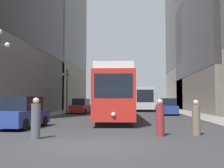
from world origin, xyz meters
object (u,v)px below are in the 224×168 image
object	(u,v)px
parked_car_left_mid	(22,113)
pedestrian_crossing_far	(160,119)
lamp_post_left_far	(67,82)
pedestrian_on_sidewalk	(36,120)
pedestrian_crossing_near	(196,119)
streetcar	(116,94)
parked_car_right_far	(168,107)
transit_bus	(144,98)
parked_car_left_near	(81,106)

from	to	relation	value
parked_car_left_mid	pedestrian_crossing_far	world-z (taller)	parked_car_left_mid
parked_car_left_mid	lamp_post_left_far	xyz separation A→B (m)	(-1.90, 17.95, 3.04)
pedestrian_crossing_far	pedestrian_on_sidewalk	xyz separation A→B (m)	(-5.25, -1.32, 0.02)
pedestrian_crossing_near	lamp_post_left_far	distance (m)	23.52
streetcar	lamp_post_left_far	world-z (taller)	lamp_post_left_far
parked_car_right_far	lamp_post_left_far	size ratio (longest dim) A/B	0.78
parked_car_left_mid	pedestrian_on_sidewalk	xyz separation A→B (m)	(2.40, -4.21, -0.04)
parked_car_left_mid	pedestrian_on_sidewalk	size ratio (longest dim) A/B	2.52
transit_bus	pedestrian_crossing_near	world-z (taller)	transit_bus
pedestrian_on_sidewalk	lamp_post_left_far	world-z (taller)	lamp_post_left_far
parked_car_right_far	pedestrian_crossing_near	xyz separation A→B (m)	(-0.90, -17.43, -0.09)
streetcar	parked_car_left_near	bearing A→B (deg)	113.01
parked_car_right_far	parked_car_left_mid	bearing A→B (deg)	56.75
streetcar	parked_car_left_near	distance (m)	11.43
pedestrian_crossing_near	parked_car_left_near	bearing A→B (deg)	-26.87
transit_bus	parked_car_left_mid	distance (m)	28.33
transit_bus	parked_car_left_near	bearing A→B (deg)	-129.70
transit_bus	parked_car_left_mid	size ratio (longest dim) A/B	2.61
lamp_post_left_far	transit_bus	bearing A→B (deg)	42.90
parked_car_right_far	lamp_post_left_far	world-z (taller)	lamp_post_left_far
streetcar	pedestrian_on_sidewalk	xyz separation A→B (m)	(-2.56, -11.46, -1.30)
parked_car_right_far	lamp_post_left_far	bearing A→B (deg)	-12.77
pedestrian_on_sidewalk	pedestrian_crossing_far	bearing A→B (deg)	72.28
parked_car_left_mid	pedestrian_crossing_near	world-z (taller)	parked_car_left_mid
lamp_post_left_far	parked_car_right_far	bearing A→B (deg)	-13.88
parked_car_left_near	parked_car_left_mid	xyz separation A→B (m)	(0.00, -17.47, -0.00)
transit_bus	lamp_post_left_far	size ratio (longest dim) A/B	1.97
pedestrian_crossing_near	streetcar	bearing A→B (deg)	-27.72
pedestrian_crossing_far	pedestrian_crossing_near	bearing A→B (deg)	-99.49
parked_car_left_mid	parked_car_right_far	size ratio (longest dim) A/B	0.98
parked_car_right_far	pedestrian_crossing_near	size ratio (longest dim) A/B	2.72
transit_bus	lamp_post_left_far	world-z (taller)	lamp_post_left_far
parked_car_left_near	pedestrian_crossing_far	distance (m)	21.75
transit_bus	parked_car_right_far	xyz separation A→B (m)	(2.23, -12.20, -1.10)
parked_car_left_near	lamp_post_left_far	world-z (taller)	lamp_post_left_far
pedestrian_on_sidewalk	lamp_post_left_far	xyz separation A→B (m)	(-4.30, 22.16, 3.08)
pedestrian_crossing_near	pedestrian_on_sidewalk	xyz separation A→B (m)	(-6.93, -1.73, 0.04)
parked_car_left_near	pedestrian_crossing_near	world-z (taller)	parked_car_left_near
parked_car_right_far	pedestrian_crossing_near	bearing A→B (deg)	88.17
parked_car_left_near	pedestrian_crossing_near	bearing A→B (deg)	-62.44
streetcar	parked_car_left_near	size ratio (longest dim) A/B	2.88
streetcar	pedestrian_on_sidewalk	size ratio (longest dim) A/B	8.47
streetcar	transit_bus	distance (m)	20.14
transit_bus	pedestrian_crossing_far	bearing A→B (deg)	-90.79
parked_car_left_near	pedestrian_crossing_far	world-z (taller)	parked_car_left_near
transit_bus	parked_car_right_far	distance (m)	12.45
parked_car_left_near	pedestrian_crossing_near	distance (m)	22.02
streetcar	pedestrian_crossing_near	world-z (taller)	streetcar
streetcar	transit_bus	bearing A→B (deg)	78.46
parked_car_left_near	transit_bus	bearing A→B (deg)	52.93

